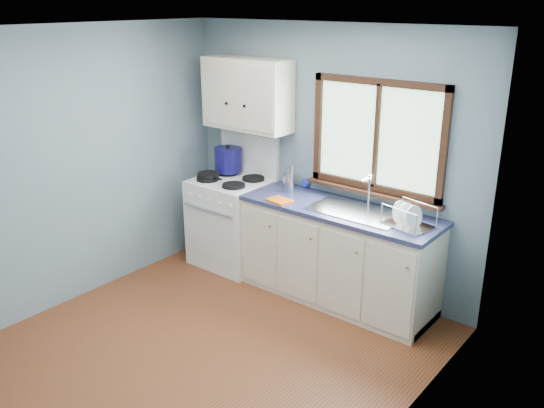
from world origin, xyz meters
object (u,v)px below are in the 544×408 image
Objects in this scene: sink at (356,218)px; utensil_crock at (289,180)px; base_cabinets at (337,259)px; dish_rack at (408,220)px; skillet at (208,175)px; stockpot at (228,159)px; thermos at (291,179)px; gas_range at (232,219)px.

utensil_crock is (-0.89, 0.18, 0.14)m from sink.
dish_rack is at bearing -2.44° from base_cabinets.
sink reaches higher than skillet.
stockpot reaches higher than base_cabinets.
stockpot reaches higher than dish_rack.
thermos is (0.88, 0.23, 0.07)m from skillet.
base_cabinets is 7.00× the size of thermos.
gas_range reaches higher than base_cabinets.
sink is 0.92m from utensil_crock.
gas_range is at bearing -161.43° from utensil_crock.
gas_range is at bearing -179.18° from base_cabinets.
skillet is 1.32× the size of thermos.
base_cabinets is 1.62m from stockpot.
utensil_crock is at bearing 18.57° from gas_range.
base_cabinets is 5.31× the size of skillet.
stockpot is 0.77m from utensil_crock.
base_cabinets is at bearing 0.82° from gas_range.
skillet is at bearing -165.13° from thermos.
gas_range is 1.62× the size of sink.
utensil_crock is (0.77, 0.35, 0.01)m from skillet.
gas_range is 0.54m from skillet.
utensil_crock is at bearing 165.73° from base_cabinets.
stockpot is at bearing -175.47° from utensil_crock.
sink reaches higher than base_cabinets.
dish_rack is at bearing -0.29° from gas_range.
sink is at bearing -170.46° from dish_rack.
gas_range reaches higher than dish_rack.
stockpot is at bearing 175.30° from base_cabinets.
utensil_crock reaches higher than skillet.
gas_range reaches higher than skillet.
base_cabinets is 5.11× the size of utensil_crock.
base_cabinets is 0.48m from sink.
thermos is (-0.60, 0.07, 0.64)m from base_cabinets.
stockpot is (-1.47, 0.12, 0.68)m from base_cabinets.
thermos is at bearing -45.27° from utensil_crock.
utensil_crock reaches higher than stockpot.
utensil_crock is 0.17m from thermos.
skillet reaches higher than base_cabinets.
stockpot reaches higher than thermos.
base_cabinets is 0.88m from thermos.
dish_rack is at bearing -3.28° from sink.
skillet is at bearing -173.66° from base_cabinets.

